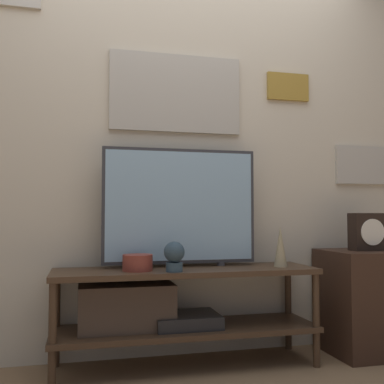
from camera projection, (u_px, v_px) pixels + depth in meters
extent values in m
plane|color=#846647|center=(197.00, 383.00, 2.25)|extent=(12.00, 12.00, 0.00)
cube|color=beige|center=(177.00, 134.00, 2.80)|extent=(6.40, 0.06, 2.70)
cube|color=#B2ADA3|center=(176.00, 93.00, 2.77)|extent=(0.82, 0.02, 0.48)
cube|color=#B2BCC6|center=(176.00, 93.00, 2.76)|extent=(0.78, 0.01, 0.45)
cube|color=olive|center=(288.00, 87.00, 2.95)|extent=(0.29, 0.02, 0.18)
cube|color=#BCB299|center=(288.00, 87.00, 2.95)|extent=(0.25, 0.01, 0.14)
cube|color=#B7B2A8|center=(362.00, 165.00, 3.06)|extent=(0.39, 0.02, 0.26)
cube|color=#BCB299|center=(362.00, 165.00, 3.05)|extent=(0.35, 0.01, 0.22)
cube|color=#422D1E|center=(186.00, 271.00, 2.51)|extent=(1.47, 0.41, 0.03)
cube|color=#422D1E|center=(186.00, 329.00, 2.50)|extent=(1.47, 0.41, 0.03)
cylinder|color=#422D1E|center=(52.00, 333.00, 2.16)|extent=(0.04, 0.04, 0.54)
cylinder|color=#422D1E|center=(316.00, 317.00, 2.50)|extent=(0.04, 0.04, 0.54)
cylinder|color=#422D1E|center=(57.00, 317.00, 2.50)|extent=(0.04, 0.04, 0.54)
cylinder|color=#422D1E|center=(288.00, 305.00, 2.84)|extent=(0.04, 0.04, 0.54)
cube|color=black|center=(186.00, 320.00, 2.50)|extent=(0.36, 0.29, 0.07)
cube|color=#47382D|center=(127.00, 307.00, 2.43)|extent=(0.51, 0.23, 0.24)
cylinder|color=#333338|center=(137.00, 266.00, 2.54)|extent=(0.05, 0.05, 0.02)
cylinder|color=#333338|center=(221.00, 264.00, 2.66)|extent=(0.05, 0.05, 0.02)
cube|color=#333338|center=(180.00, 206.00, 2.62)|extent=(0.90, 0.04, 0.67)
cube|color=#8CB2D1|center=(181.00, 206.00, 2.60)|extent=(0.87, 0.01, 0.63)
cylinder|color=brown|center=(138.00, 263.00, 2.41)|extent=(0.16, 0.16, 0.09)
cone|color=tan|center=(280.00, 247.00, 2.61)|extent=(0.08, 0.08, 0.23)
cylinder|color=#2D4251|center=(174.00, 267.00, 2.37)|extent=(0.09, 0.09, 0.05)
sphere|color=#2D4251|center=(174.00, 252.00, 2.37)|extent=(0.11, 0.11, 0.11)
cube|color=#382319|center=(360.00, 302.00, 2.74)|extent=(0.40, 0.44, 0.62)
cube|color=black|center=(367.00, 232.00, 2.77)|extent=(0.21, 0.10, 0.23)
cylinder|color=white|center=(373.00, 232.00, 2.71)|extent=(0.16, 0.01, 0.16)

